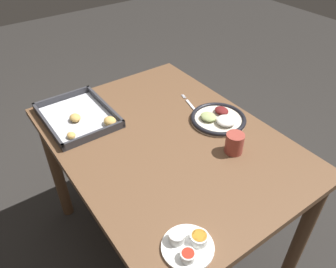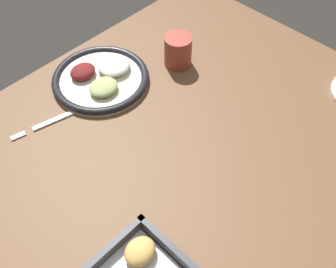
# 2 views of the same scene
# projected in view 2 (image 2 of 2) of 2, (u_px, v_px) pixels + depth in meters

# --- Properties ---
(ground_plane) EXTENTS (8.00, 8.00, 0.00)m
(ground_plane) POSITION_uv_depth(u_px,v_px,m) (166.00, 263.00, 1.46)
(ground_plane) COLOR #282623
(dining_table) EXTENTS (1.13, 0.84, 0.73)m
(dining_table) POSITION_uv_depth(u_px,v_px,m) (165.00, 172.00, 0.97)
(dining_table) COLOR brown
(dining_table) RESTS_ON ground_plane
(dinner_plate) EXTENTS (0.25, 0.25, 0.04)m
(dinner_plate) POSITION_uv_depth(u_px,v_px,m) (101.00, 78.00, 1.00)
(dinner_plate) COLOR beige
(dinner_plate) RESTS_ON dining_table
(fork) EXTENTS (0.19, 0.06, 0.00)m
(fork) POSITION_uv_depth(u_px,v_px,m) (55.00, 120.00, 0.93)
(fork) COLOR silver
(fork) RESTS_ON dining_table
(drinking_cup) EXTENTS (0.07, 0.07, 0.08)m
(drinking_cup) POSITION_uv_depth(u_px,v_px,m) (178.00, 51.00, 1.03)
(drinking_cup) COLOR #993D33
(drinking_cup) RESTS_ON dining_table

